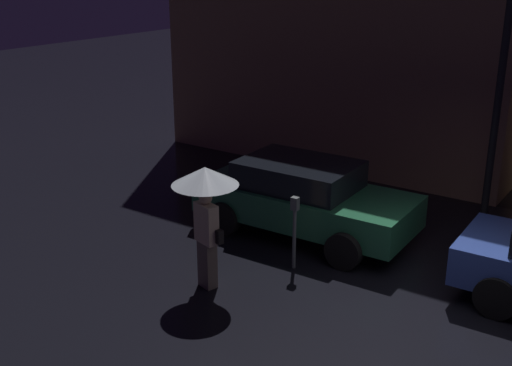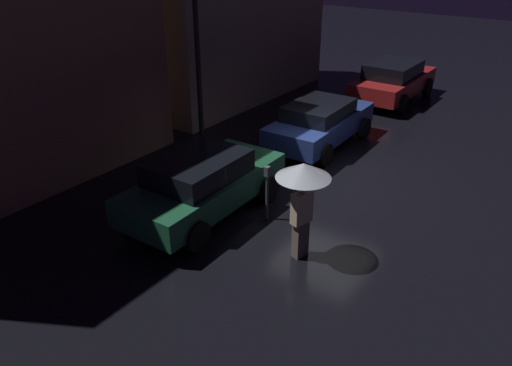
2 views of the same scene
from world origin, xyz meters
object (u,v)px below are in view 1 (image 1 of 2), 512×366
parked_car_green (304,197)px  pedestrian_with_umbrella (206,193)px  parking_meter (295,225)px  street_lamp_near (505,46)px

parked_car_green → pedestrian_with_umbrella: (-0.19, -2.62, 0.84)m
parking_meter → street_lamp_near: size_ratio=0.25×
pedestrian_with_umbrella → street_lamp_near: size_ratio=0.40×
parked_car_green → parking_meter: bearing=-66.7°
parked_car_green → pedestrian_with_umbrella: size_ratio=2.05×
street_lamp_near → pedestrian_with_umbrella: bearing=-119.8°
pedestrian_with_umbrella → parking_meter: size_ratio=1.57×
parked_car_green → parking_meter: parked_car_green is taller
parked_car_green → parking_meter: size_ratio=3.21×
parking_meter → street_lamp_near: bearing=60.5°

